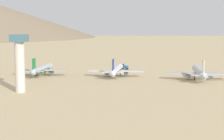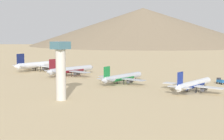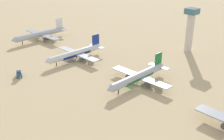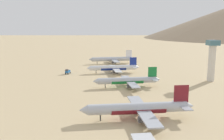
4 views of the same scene
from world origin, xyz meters
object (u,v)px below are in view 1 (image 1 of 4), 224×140
object	(u,v)px
parked_jet_0	(199,72)
parked_jet_1	(117,70)
service_truck	(124,67)
parked_jet_2	(42,69)
control_tower	(20,60)

from	to	relation	value
parked_jet_0	parked_jet_1	bearing A→B (deg)	84.72
parked_jet_0	parked_jet_1	world-z (taller)	parked_jet_0
parked_jet_0	service_truck	world-z (taller)	parked_jet_0
parked_jet_2	service_truck	bearing A→B (deg)	-50.10
control_tower	parked_jet_0	bearing A→B (deg)	-56.49
parked_jet_1	control_tower	world-z (taller)	control_tower
parked_jet_2	service_truck	world-z (taller)	parked_jet_2
parked_jet_0	parked_jet_2	world-z (taller)	parked_jet_0
parked_jet_0	parked_jet_2	size ratio (longest dim) A/B	1.09
parked_jet_0	service_truck	xyz separation A→B (m)	(41.89, 51.45, -2.47)
parked_jet_0	parked_jet_1	xyz separation A→B (m)	(4.72, 51.07, -0.38)
parked_jet_1	parked_jet_2	xyz separation A→B (m)	(-3.01, 48.43, -0.04)
parked_jet_1	control_tower	xyz separation A→B (m)	(-63.38, 37.49, 11.72)
parked_jet_2	service_truck	size ratio (longest dim) A/B	7.57
parked_jet_1	parked_jet_2	distance (m)	48.52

